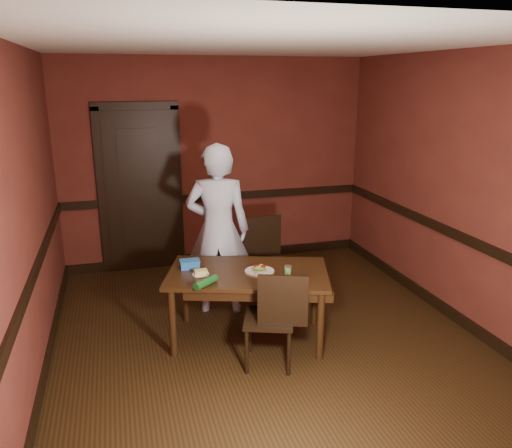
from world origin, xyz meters
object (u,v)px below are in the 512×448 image
sauce_jar (288,270)px  food_tub (190,264)px  dining_table (248,306)px  chair_near (269,317)px  person (218,230)px  sandwich_plate (260,271)px  chair_far (267,262)px  cheese_saucer (201,273)px

sauce_jar → food_tub: 0.93m
dining_table → sauce_jar: 0.54m
chair_near → dining_table: bearing=-62.5°
dining_table → person: 0.91m
chair_near → sauce_jar: (0.28, 0.31, 0.29)m
chair_near → sandwich_plate: (0.04, 0.41, 0.27)m
dining_table → chair_near: bearing=-64.4°
chair_far → dining_table: bearing=-121.0°
sandwich_plate → person: bearing=107.1°
sauce_jar → food_tub: bearing=155.1°
chair_far → person: person is taller
chair_near → food_tub: 0.95m
dining_table → person: size_ratio=0.82×
chair_near → person: person is taller
dining_table → cheese_saucer: 0.57m
sandwich_plate → chair_far: bearing=68.4°
chair_far → sauce_jar: size_ratio=11.94×
dining_table → cheese_saucer: bearing=-167.3°
chair_far → chair_near: chair_far is taller
dining_table → food_tub: (-0.50, 0.24, 0.39)m
sandwich_plate → food_tub: (-0.60, 0.29, 0.02)m
person → chair_far: bearing=-160.9°
sauce_jar → chair_near: bearing=-131.7°
food_tub → cheese_saucer: bearing=-67.8°
chair_far → food_tub: (-0.92, -0.50, 0.26)m
sandwich_plate → cheese_saucer: (-0.53, 0.09, -0.00)m
cheese_saucer → sauce_jar: bearing=-14.1°
sandwich_plate → dining_table: bearing=152.5°
person → food_tub: (-0.37, -0.46, -0.17)m
chair_far → sandwich_plate: size_ratio=3.44×
person → sandwich_plate: person is taller
chair_near → sandwich_plate: chair_near is taller
dining_table → chair_near: size_ratio=1.66×
sauce_jar → food_tub: same height
person → food_tub: bearing=66.8°
dining_table → chair_near: 0.48m
dining_table → chair_far: size_ratio=1.56×
chair_far → chair_near: 1.25m
sandwich_plate → food_tub: food_tub is taller
cheese_saucer → dining_table: bearing=-5.4°
food_tub → chair_far: bearing=31.6°
sauce_jar → dining_table: bearing=155.7°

